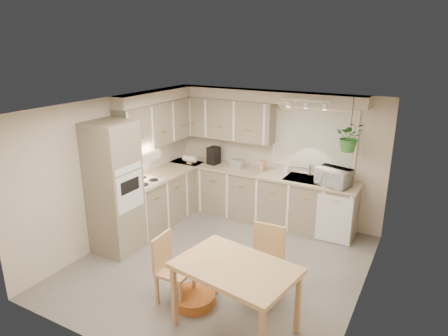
% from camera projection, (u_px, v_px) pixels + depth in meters
% --- Properties ---
extents(floor, '(4.20, 4.20, 0.00)m').
position_uv_depth(floor, '(220.00, 264.00, 6.04)').
color(floor, slate).
rests_on(floor, ground).
extents(ceiling, '(4.20, 4.20, 0.00)m').
position_uv_depth(ceiling, '(220.00, 106.00, 5.31)').
color(ceiling, white).
rests_on(ceiling, wall_back).
extents(wall_back, '(4.00, 0.04, 2.40)m').
position_uv_depth(wall_back, '(275.00, 155.00, 7.43)').
color(wall_back, beige).
rests_on(wall_back, floor).
extents(wall_front, '(4.00, 0.04, 2.40)m').
position_uv_depth(wall_front, '(116.00, 257.00, 3.93)').
color(wall_front, beige).
rests_on(wall_front, floor).
extents(wall_left, '(0.04, 4.20, 2.40)m').
position_uv_depth(wall_left, '(115.00, 170.00, 6.60)').
color(wall_left, beige).
rests_on(wall_left, floor).
extents(wall_right, '(0.04, 4.20, 2.40)m').
position_uv_depth(wall_right, '(366.00, 219.00, 4.76)').
color(wall_right, beige).
rests_on(wall_right, floor).
extents(base_cab_left, '(0.60, 1.85, 0.90)m').
position_uv_depth(base_cab_left, '(164.00, 198.00, 7.42)').
color(base_cab_left, gray).
rests_on(base_cab_left, floor).
extents(base_cab_back, '(3.60, 0.60, 0.90)m').
position_uv_depth(base_cab_back, '(258.00, 196.00, 7.50)').
color(base_cab_back, gray).
rests_on(base_cab_back, floor).
extents(counter_left, '(0.64, 1.89, 0.04)m').
position_uv_depth(counter_left, '(163.00, 174.00, 7.27)').
color(counter_left, tan).
rests_on(counter_left, base_cab_left).
extents(counter_back, '(3.64, 0.64, 0.04)m').
position_uv_depth(counter_back, '(258.00, 172.00, 7.35)').
color(counter_back, tan).
rests_on(counter_back, base_cab_back).
extents(oven_stack, '(0.65, 0.65, 2.10)m').
position_uv_depth(oven_stack, '(114.00, 188.00, 6.18)').
color(oven_stack, gray).
rests_on(oven_stack, floor).
extents(wall_oven_face, '(0.02, 0.56, 0.58)m').
position_uv_depth(wall_oven_face, '(130.00, 192.00, 6.03)').
color(wall_oven_face, silver).
rests_on(wall_oven_face, oven_stack).
extents(upper_cab_left, '(0.35, 2.00, 0.75)m').
position_uv_depth(upper_cab_left, '(159.00, 123.00, 7.16)').
color(upper_cab_left, gray).
rests_on(upper_cab_left, wall_left).
extents(upper_cab_back, '(2.00, 0.35, 0.75)m').
position_uv_depth(upper_cab_back, '(224.00, 119.00, 7.55)').
color(upper_cab_back, gray).
rests_on(upper_cab_back, wall_back).
extents(soffit_left, '(0.30, 2.00, 0.20)m').
position_uv_depth(soffit_left, '(156.00, 96.00, 7.03)').
color(soffit_left, beige).
rests_on(soffit_left, wall_left).
extents(soffit_back, '(3.60, 0.30, 0.20)m').
position_uv_depth(soffit_back, '(264.00, 96.00, 7.06)').
color(soffit_back, beige).
rests_on(soffit_back, wall_back).
extents(cooktop, '(0.52, 0.58, 0.02)m').
position_uv_depth(cooktop, '(143.00, 182.00, 6.78)').
color(cooktop, silver).
rests_on(cooktop, counter_left).
extents(range_hood, '(0.40, 0.60, 0.14)m').
position_uv_depth(range_hood, '(140.00, 156.00, 6.65)').
color(range_hood, silver).
rests_on(range_hood, upper_cab_left).
extents(window_blinds, '(1.40, 0.02, 1.00)m').
position_uv_depth(window_blinds, '(313.00, 139.00, 6.96)').
color(window_blinds, silver).
rests_on(window_blinds, wall_back).
extents(window_frame, '(1.50, 0.02, 1.10)m').
position_uv_depth(window_frame, '(313.00, 139.00, 6.97)').
color(window_frame, silver).
rests_on(window_frame, wall_back).
extents(sink, '(0.70, 0.48, 0.10)m').
position_uv_depth(sink, '(306.00, 181.00, 6.95)').
color(sink, '#A2A6AA').
rests_on(sink, counter_back).
extents(dishwasher_front, '(0.58, 0.02, 0.83)m').
position_uv_depth(dishwasher_front, '(333.00, 220.00, 6.56)').
color(dishwasher_front, silver).
rests_on(dishwasher_front, base_cab_back).
extents(track_light_bar, '(0.80, 0.04, 0.04)m').
position_uv_depth(track_light_bar, '(306.00, 101.00, 6.30)').
color(track_light_bar, silver).
rests_on(track_light_bar, ceiling).
extents(wall_clock, '(0.30, 0.03, 0.30)m').
position_uv_depth(wall_clock, '(285.00, 103.00, 7.04)').
color(wall_clock, gold).
rests_on(wall_clock, wall_back).
extents(dining_table, '(1.45, 1.08, 0.83)m').
position_uv_depth(dining_table, '(235.00, 298.00, 4.58)').
color(dining_table, tan).
rests_on(dining_table, floor).
extents(chair_left, '(0.44, 0.44, 0.90)m').
position_uv_depth(chair_left, '(175.00, 270.00, 5.08)').
color(chair_left, tan).
rests_on(chair_left, floor).
extents(chair_back, '(0.48, 0.48, 0.97)m').
position_uv_depth(chair_back, '(263.00, 265.00, 5.13)').
color(chair_back, tan).
rests_on(chair_back, floor).
extents(braided_rug, '(1.46, 1.21, 0.01)m').
position_uv_depth(braided_rug, '(230.00, 260.00, 6.16)').
color(braided_rug, black).
rests_on(braided_rug, floor).
extents(pet_bed, '(0.66, 0.66, 0.13)m').
position_uv_depth(pet_bed, '(193.00, 298.00, 5.14)').
color(pet_bed, '#A15220').
rests_on(pet_bed, floor).
extents(microwave, '(0.59, 0.42, 0.36)m').
position_uv_depth(microwave, '(334.00, 175.00, 6.57)').
color(microwave, silver).
rests_on(microwave, counter_back).
extents(soap_bottle, '(0.11, 0.19, 0.08)m').
position_uv_depth(soap_bottle, '(287.00, 171.00, 7.24)').
color(soap_bottle, silver).
rests_on(soap_bottle, counter_back).
extents(hanging_plant, '(0.55, 0.58, 0.38)m').
position_uv_depth(hanging_plant, '(350.00, 140.00, 6.29)').
color(hanging_plant, '#336F2C').
rests_on(hanging_plant, ceiling).
extents(coffee_maker, '(0.21, 0.25, 0.33)m').
position_uv_depth(coffee_maker, '(214.00, 156.00, 7.74)').
color(coffee_maker, black).
rests_on(coffee_maker, counter_back).
extents(toaster, '(0.27, 0.17, 0.16)m').
position_uv_depth(toaster, '(237.00, 163.00, 7.55)').
color(toaster, '#A2A6AA').
rests_on(toaster, counter_back).
extents(knife_block, '(0.09, 0.09, 0.20)m').
position_uv_depth(knife_block, '(262.00, 166.00, 7.34)').
color(knife_block, tan).
rests_on(knife_block, counter_back).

